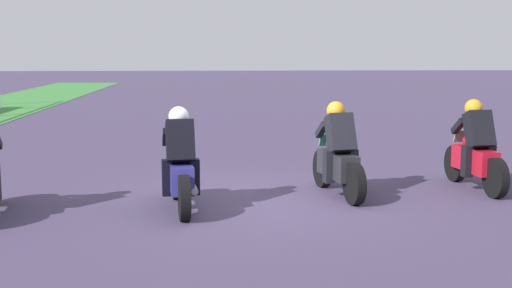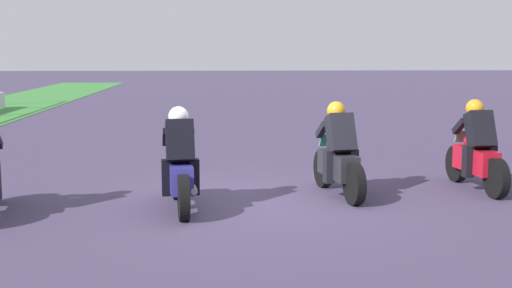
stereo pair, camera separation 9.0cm
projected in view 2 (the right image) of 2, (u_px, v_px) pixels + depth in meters
The scene contains 4 objects.
ground_plane at pixel (256, 201), 10.62m from camera, with size 120.00×120.00×0.00m, color #443956.
rider_lane_a at pixel (476, 153), 11.38m from camera, with size 2.04×0.58×1.51m.
rider_lane_b at pixel (338, 157), 10.92m from camera, with size 2.03×0.63×1.51m.
rider_lane_c at pixel (180, 167), 10.00m from camera, with size 2.04×0.59×1.51m.
Camera 2 is at (-10.38, 0.45, 2.37)m, focal length 47.93 mm.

